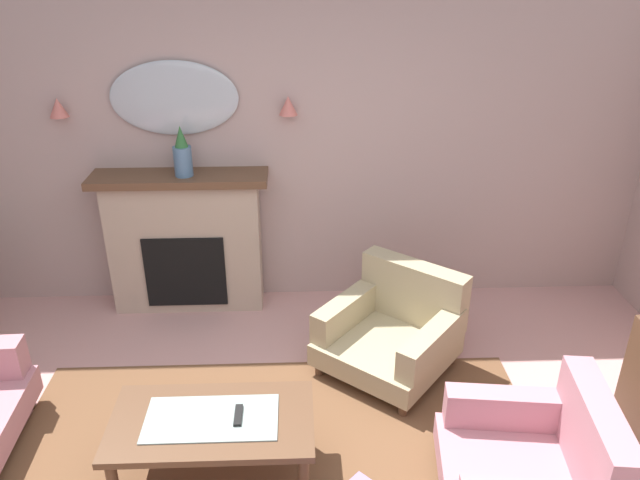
# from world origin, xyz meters

# --- Properties ---
(wall_back) EXTENTS (6.89, 0.10, 2.85)m
(wall_back) POSITION_xyz_m (0.00, 2.48, 1.42)
(wall_back) COLOR #B29993
(wall_back) RESTS_ON ground
(fireplace) EXTENTS (1.36, 0.36, 1.16)m
(fireplace) POSITION_xyz_m (-0.77, 2.26, 0.57)
(fireplace) COLOR tan
(fireplace) RESTS_ON ground
(mantel_vase_left) EXTENTS (0.14, 0.14, 0.39)m
(mantel_vase_left) POSITION_xyz_m (-0.72, 2.23, 1.33)
(mantel_vase_left) COLOR #4C7093
(mantel_vase_left) RESTS_ON fireplace
(wall_mirror) EXTENTS (0.96, 0.06, 0.56)m
(wall_mirror) POSITION_xyz_m (-0.77, 2.40, 1.71)
(wall_mirror) COLOR #B2BCC6
(wall_sconce_left) EXTENTS (0.14, 0.14, 0.14)m
(wall_sconce_left) POSITION_xyz_m (-1.62, 2.35, 1.66)
(wall_sconce_left) COLOR #D17066
(wall_sconce_right) EXTENTS (0.14, 0.14, 0.14)m
(wall_sconce_right) POSITION_xyz_m (0.08, 2.35, 1.66)
(wall_sconce_right) COLOR #D17066
(coffee_table) EXTENTS (1.10, 0.60, 0.45)m
(coffee_table) POSITION_xyz_m (-0.34, 0.35, 0.38)
(coffee_table) COLOR brown
(coffee_table) RESTS_ON ground
(tv_remote) EXTENTS (0.04, 0.16, 0.02)m
(tv_remote) POSITION_xyz_m (-0.20, 0.36, 0.45)
(tv_remote) COLOR black
(tv_remote) RESTS_ON coffee_table
(armchair_near_fireplace) EXTENTS (0.91, 0.90, 0.71)m
(armchair_near_fireplace) POSITION_xyz_m (1.37, 0.10, 0.31)
(armchair_near_fireplace) COLOR #B77A84
(armchair_near_fireplace) RESTS_ON ground
(armchair_in_corner) EXTENTS (1.14, 1.14, 0.71)m
(armchair_in_corner) POSITION_xyz_m (0.81, 1.38, 0.31)
(armchair_in_corner) COLOR tan
(armchair_in_corner) RESTS_ON ground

